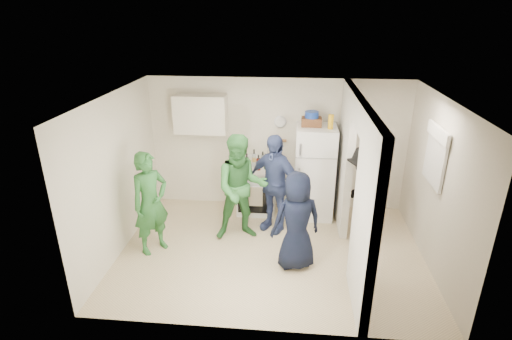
{
  "coord_description": "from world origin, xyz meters",
  "views": [
    {
      "loc": [
        0.27,
        -5.46,
        3.66
      ],
      "look_at": [
        -0.28,
        0.4,
        1.25
      ],
      "focal_mm": 28.0,
      "sensor_mm": 36.0,
      "label": 1
    }
  ],
  "objects": [
    {
      "name": "fridge",
      "position": [
        0.7,
        1.34,
        0.86
      ],
      "size": [
        0.71,
        0.69,
        1.72
      ],
      "primitive_type": "cube",
      "color": "white",
      "rests_on": "floor"
    },
    {
      "name": "person_nook",
      "position": [
        1.45,
        0.51,
        0.83
      ],
      "size": [
        0.68,
        1.11,
        1.65
      ],
      "primitive_type": "imported",
      "rotation": [
        0.0,
        0.0,
        -1.5
      ],
      "color": "black",
      "rests_on": "floor"
    },
    {
      "name": "person_navy",
      "position": [
        0.38,
        -0.32,
        0.76
      ],
      "size": [
        0.86,
        0.69,
        1.52
      ],
      "primitive_type": "imported",
      "rotation": [
        0.0,
        0.0,
        -2.82
      ],
      "color": "black",
      "rests_on": "floor"
    },
    {
      "name": "bottle_c",
      "position": [
        -0.42,
        1.51,
        1.04
      ],
      "size": [
        0.07,
        0.07,
        0.32
      ],
      "primitive_type": "cylinder",
      "color": "silver",
      "rests_on": "stove"
    },
    {
      "name": "partition_pier_front",
      "position": [
        1.2,
        -1.1,
        1.25
      ],
      "size": [
        0.12,
        1.2,
        2.5
      ],
      "primitive_type": "cube",
      "color": "silver",
      "rests_on": "floor"
    },
    {
      "name": "nook_window_frame",
      "position": [
        2.36,
        0.2,
        1.65
      ],
      "size": [
        0.04,
        0.76,
        0.86
      ],
      "primitive_type": "cube",
      "color": "white",
      "rests_on": "wall_right"
    },
    {
      "name": "partition_header",
      "position": [
        1.2,
        0.0,
        2.3
      ],
      "size": [
        0.12,
        1.0,
        0.4
      ],
      "primitive_type": "cube",
      "color": "silver",
      "rests_on": "partition_pier_back"
    },
    {
      "name": "blue_bowl",
      "position": [
        0.6,
        1.39,
        1.92
      ],
      "size": [
        0.24,
        0.24,
        0.11
      ],
      "primitive_type": "cylinder",
      "color": "#16369A",
      "rests_on": "wicker_basket"
    },
    {
      "name": "wall_front",
      "position": [
        0.0,
        -1.7,
        1.25
      ],
      "size": [
        4.8,
        0.0,
        4.8
      ],
      "primitive_type": "plane",
      "rotation": [
        -1.57,
        0.0,
        0.0
      ],
      "color": "silver",
      "rests_on": "floor"
    },
    {
      "name": "spice_shelf",
      "position": [
        0.0,
        1.65,
        1.35
      ],
      "size": [
        0.35,
        0.08,
        0.03
      ],
      "primitive_type": "cube",
      "color": "olive",
      "rests_on": "wall_back"
    },
    {
      "name": "bottle_f",
      "position": [
        -0.19,
        1.38,
        1.02
      ],
      "size": [
        0.06,
        0.06,
        0.3
      ],
      "primitive_type": "cylinder",
      "color": "#163E17",
      "rests_on": "stove"
    },
    {
      "name": "stove",
      "position": [
        -0.36,
        1.37,
        0.44
      ],
      "size": [
        0.74,
        0.61,
        0.88
      ],
      "primitive_type": "cube",
      "color": "white",
      "rests_on": "floor"
    },
    {
      "name": "bottle_a",
      "position": [
        -0.63,
        1.48,
        1.0
      ],
      "size": [
        0.08,
        0.08,
        0.24
      ],
      "primitive_type": "cylinder",
      "color": "brown",
      "rests_on": "stove"
    },
    {
      "name": "wall_left",
      "position": [
        -2.4,
        0.0,
        1.25
      ],
      "size": [
        0.0,
        3.4,
        3.4
      ],
      "primitive_type": "plane",
      "rotation": [
        1.57,
        0.0,
        1.57
      ],
      "color": "silver",
      "rests_on": "floor"
    },
    {
      "name": "person_green_left",
      "position": [
        -1.88,
        -0.1,
        0.84
      ],
      "size": [
        0.7,
        0.73,
        1.67
      ],
      "primitive_type": "imported",
      "rotation": [
        0.0,
        0.0,
        0.88
      ],
      "color": "#2D7139",
      "rests_on": "floor"
    },
    {
      "name": "upper_cabinet",
      "position": [
        -1.4,
        1.52,
        1.85
      ],
      "size": [
        0.95,
        0.34,
        0.7
      ],
      "primitive_type": "cube",
      "color": "silver",
      "rests_on": "wall_back"
    },
    {
      "name": "bottle_e",
      "position": [
        -0.26,
        1.56,
        1.01
      ],
      "size": [
        0.08,
        0.08,
        0.27
      ],
      "primitive_type": "cylinder",
      "color": "#A3ADB5",
      "rests_on": "stove"
    },
    {
      "name": "red_cup",
      "position": [
        -0.14,
        1.17,
        0.94
      ],
      "size": [
        0.09,
        0.09,
        0.12
      ],
      "primitive_type": "cylinder",
      "color": "red",
      "rests_on": "stove"
    },
    {
      "name": "wall_right",
      "position": [
        2.4,
        0.0,
        1.25
      ],
      "size": [
        0.0,
        3.4,
        3.4
      ],
      "primitive_type": "plane",
      "rotation": [
        1.57,
        0.0,
        -1.57
      ],
      "color": "silver",
      "rests_on": "floor"
    },
    {
      "name": "floor",
      "position": [
        0.0,
        0.0,
        0.0
      ],
      "size": [
        4.8,
        4.8,
        0.0
      ],
      "primitive_type": "plane",
      "color": "beige",
      "rests_on": "ground"
    },
    {
      "name": "bottle_b",
      "position": [
        -0.53,
        1.28,
        1.04
      ],
      "size": [
        0.07,
        0.07,
        0.32
      ],
      "primitive_type": "cylinder",
      "color": "#17471E",
      "rests_on": "stove"
    },
    {
      "name": "bottle_g",
      "position": [
        -0.11,
        1.49,
        1.0
      ],
      "size": [
        0.08,
        0.08,
        0.25
      ],
      "primitive_type": "cylinder",
      "color": "olive",
      "rests_on": "stove"
    },
    {
      "name": "wall_clock",
      "position": [
        0.05,
        1.68,
        1.7
      ],
      "size": [
        0.22,
        0.02,
        0.22
      ],
      "primitive_type": "cylinder",
      "rotation": [
        1.57,
        0.0,
        0.0
      ],
      "color": "white",
      "rests_on": "wall_back"
    },
    {
      "name": "bottle_d",
      "position": [
        -0.32,
        1.32,
        1.02
      ],
      "size": [
        0.08,
        0.08,
        0.29
      ],
      "primitive_type": "cylinder",
      "color": "maroon",
      "rests_on": "stove"
    },
    {
      "name": "yellow_cup_stack_stove",
      "position": [
        -0.48,
        1.15,
        1.0
      ],
      "size": [
        0.09,
        0.09,
        0.25
      ],
      "primitive_type": "cylinder",
      "color": "gold",
      "rests_on": "stove"
    },
    {
      "name": "wicker_basket",
      "position": [
        0.6,
        1.39,
        1.79
      ],
      "size": [
        0.35,
        0.25,
        0.15
      ],
      "primitive_type": "cube",
      "color": "brown",
      "rests_on": "fridge"
    },
    {
      "name": "person_denim",
      "position": [
        -0.01,
        0.75,
        0.87
      ],
      "size": [
        1.09,
        0.89,
        1.74
      ],
      "primitive_type": "imported",
      "rotation": [
        0.0,
        0.0,
        -0.55
      ],
      "color": "navy",
      "rests_on": "floor"
    },
    {
      "name": "bottle_h",
      "position": [
        -0.67,
        1.24,
        1.04
      ],
      "size": [
        0.07,
        0.07,
        0.32
      ],
      "primitive_type": "cylinder",
      "color": "#ADB3B9",
      "rests_on": "stove"
    },
    {
      "name": "wall_back",
      "position": [
        0.0,
        1.7,
        1.25
      ],
      "size": [
        4.8,
        0.0,
        4.8
      ],
      "primitive_type": "plane",
      "rotation": [
        1.57,
        0.0,
        0.0
      ],
      "color": "silver",
      "rests_on": "floor"
    },
    {
      "name": "ceiling",
      "position": [
        0.0,
        0.0,
        2.5
      ],
      "size": [
        4.8,
        4.8,
        0.0
      ],
      "primitive_type": "plane",
      "rotation": [
        3.14,
        0.0,
        0.0
      ],
      "color": "white",
      "rests_on": "wall_back"
    },
    {
      "name": "nook_valance",
      "position": [
        2.34,
        0.2,
        2.0
      ],
      "size": [
        0.04,
        0.82,
        0.18
      ],
      "primitive_type": "cube",
      "color": "white",
      "rests_on": "wall_right"
    },
    {
      "name": "partition_pier_back",
      "position": [
        1.2,
        1.1,
        1.25
      ],
      "size": [
        0.12,
        1.2,
        2.5
      ],
      "primitive_type": "cube",
      "color": "silver",
      "rests_on": "floor"
    },
    {
      "name": "yellow_cup_stack_top",
      "position": [
        0.92,
        1.24,
        1.84
      ],
      "size": [
        0.09,
        0.09,
        0.25
      ],
      "primitive_type": "cylinder",
      "color": "yellow",
      "rests_on": "fridge"
    },
    {
      "name": "person_green_center",
      "position": [
        -0.52,
        0.43,
        0.91
      ],
      "size": [
        1.01,
        0.87,
        1.81
      ],
      "primitive_type": "imported",
      "rotation": [
        0.0,
        0.0,
        0.22
      ],
      "color": "#3C8940",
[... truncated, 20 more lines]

